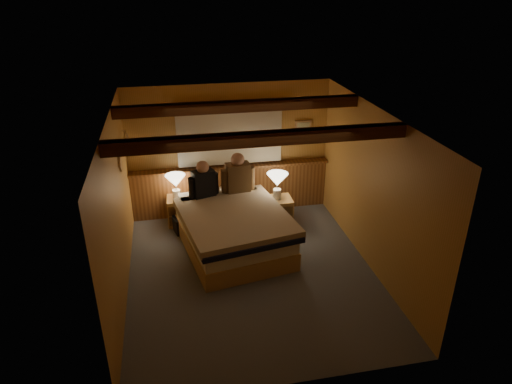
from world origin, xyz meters
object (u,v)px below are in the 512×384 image
object	(u,v)px
nightstand_left	(181,211)
lamp_right	(277,181)
duffel_bag	(188,223)
bed	(233,229)
lamp_left	(176,182)
person_right	(238,175)
person_left	(203,182)
nightstand_right	(278,212)

from	to	relation	value
nightstand_left	lamp_right	world-z (taller)	lamp_right
nightstand_left	duffel_bag	bearing A→B (deg)	-69.55
bed	nightstand_left	distance (m)	1.30
nightstand_left	lamp_left	bearing A→B (deg)	-155.85
bed	person_right	xyz separation A→B (m)	(0.21, 0.74, 0.61)
lamp_left	lamp_right	world-z (taller)	lamp_right
bed	nightstand_left	xyz separation A→B (m)	(-0.79, 1.03, -0.11)
person_right	bed	bearing A→B (deg)	-112.18
nightstand_left	lamp_left	size ratio (longest dim) A/B	1.10
lamp_right	person_left	size ratio (longest dim) A/B	0.74
nightstand_right	person_left	xyz separation A→B (m)	(-1.28, 0.03, 0.68)
nightstand_right	lamp_left	bearing A→B (deg)	168.18
person_right	duffel_bag	world-z (taller)	person_right
nightstand_right	lamp_left	size ratio (longest dim) A/B	1.14
nightstand_left	duffel_bag	world-z (taller)	nightstand_left
person_left	person_right	size ratio (longest dim) A/B	0.91
bed	duffel_bag	xyz separation A→B (m)	(-0.69, 0.74, -0.21)
bed	nightstand_right	xyz separation A→B (m)	(0.90, 0.63, -0.10)
person_left	lamp_right	bearing A→B (deg)	-19.12
lamp_right	person_right	distance (m)	0.68
lamp_left	duffel_bag	size ratio (longest dim) A/B	0.88
duffel_bag	person_right	bearing A→B (deg)	-14.07
duffel_bag	person_left	bearing A→B (deg)	-29.44
nightstand_left	lamp_right	xyz separation A→B (m)	(1.66, -0.40, 0.60)
bed	lamp_right	xyz separation A→B (m)	(0.87, 0.63, 0.50)
person_left	person_right	distance (m)	0.60
lamp_left	duffel_bag	bearing A→B (deg)	-61.62
nightstand_left	lamp_right	distance (m)	1.81
lamp_left	person_right	size ratio (longest dim) A/B	0.63
lamp_right	duffel_bag	distance (m)	1.72
bed	person_left	distance (m)	0.96
lamp_left	lamp_right	distance (m)	1.75
lamp_left	person_right	bearing A→B (deg)	-14.56
bed	person_left	world-z (taller)	person_left
nightstand_right	lamp_right	world-z (taller)	lamp_right
nightstand_left	person_left	distance (m)	0.88
lamp_left	person_left	size ratio (longest dim) A/B	0.70
bed	duffel_bag	bearing A→B (deg)	122.96
nightstand_right	person_right	bearing A→B (deg)	171.60
person_left	lamp_left	bearing A→B (deg)	124.00
nightstand_right	person_right	xyz separation A→B (m)	(-0.69, 0.11, 0.71)
person_left	duffel_bag	distance (m)	0.86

